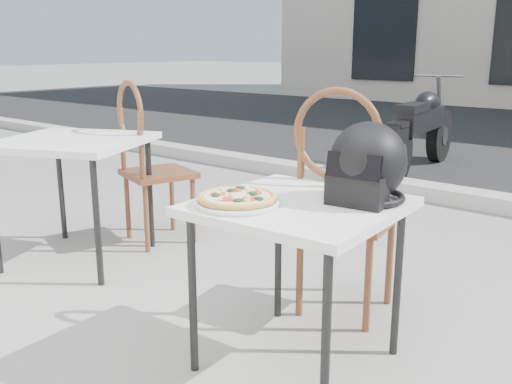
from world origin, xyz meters
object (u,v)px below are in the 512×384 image
Objects in this scene: cafe_table_main at (299,217)px; cafe_table_side at (73,150)px; motorcycle at (421,131)px; pizza at (237,197)px; cafe_chair_side at (147,155)px; plate at (237,203)px; helmet at (367,166)px; cafe_chair_main at (343,193)px.

cafe_table_side is (-1.69, 0.12, 0.06)m from cafe_table_main.
pizza is at bearing -81.62° from motorcycle.
pizza is 0.19× the size of motorcycle.
cafe_chair_side is (-1.45, 0.77, -0.12)m from pizza.
motorcycle reaches higher than cafe_table_side.
plate is at bearing -81.62° from motorcycle.
helmet is 3.87m from motorcycle.
cafe_chair_main reaches higher than motorcycle.
cafe_table_main is 0.69× the size of cafe_chair_main.
cafe_table_side is 0.48m from cafe_chair_side.
cafe_table_main is 0.73× the size of cafe_table_side.
cafe_table_side is (-1.60, -0.34, 0.07)m from cafe_chair_main.
pizza is at bearing -11.33° from cafe_table_side.
motorcycle is at bearing -80.11° from cafe_chair_side.
cafe_chair_main is at bearing -167.12° from cafe_chair_side.
plate is 0.51m from helmet.
helmet is 1.88m from cafe_table_side.
cafe_chair_main is 0.55× the size of motorcycle.
plate is 0.19× the size of motorcycle.
helmet reaches higher than pizza.
cafe_table_side is 0.97× the size of cafe_chair_side.
cafe_chair_side is 0.54× the size of motorcycle.
cafe_chair_side is at bearing 151.82° from pizza.
cafe_chair_side is at bearing 160.57° from helmet.
pizza is 0.50m from helmet.
helmet is 0.45m from cafe_chair_main.
cafe_table_main is 0.38× the size of motorcycle.
cafe_chair_side reaches higher than motorcycle.
cafe_table_main is 1.97× the size of pizza.
cafe_table_side is at bearing -104.07° from motorcycle.
cafe_chair_side reaches higher than pizza.
helmet reaches higher than plate.
cafe_table_main is at bearing 90.37° from cafe_chair_main.
motorcycle reaches higher than pizza.
cafe_chair_side reaches higher than plate.
cafe_table_main is 0.26m from pizza.
pizza is at bearing -128.46° from cafe_table_main.
cafe_chair_main is at bearing 126.46° from helmet.
plate is 0.36× the size of cafe_chair_side.
helmet is at bearing 43.47° from cafe_table_main.
cafe_chair_main is at bearing 84.55° from plate.
cafe_table_side reaches higher than cafe_table_main.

